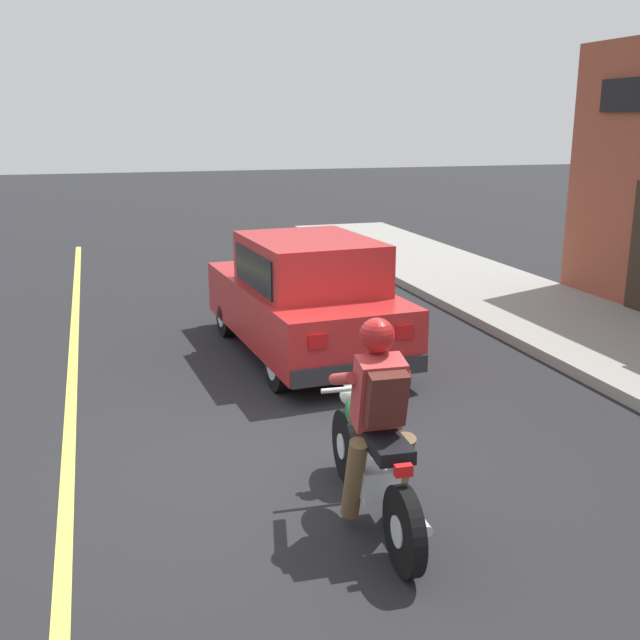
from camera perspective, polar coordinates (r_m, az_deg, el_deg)
name	(u,v)px	position (r m, az deg, el deg)	size (l,w,h in m)	color
ground_plane	(277,462)	(6.87, -3.32, -10.72)	(80.00, 80.00, 0.00)	black
sidewalk_curb	(575,325)	(11.59, 18.82, -0.37)	(2.60, 22.00, 0.14)	gray
lane_stripe	(72,375)	(9.51, -18.35, -4.03)	(0.12, 19.80, 0.01)	#D1C64C
motorcycle_with_rider	(374,440)	(5.65, 4.16, -9.10)	(0.57, 2.02, 1.62)	black
car_hatchback	(305,298)	(9.61, -1.19, 1.67)	(1.90, 3.88, 1.57)	black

